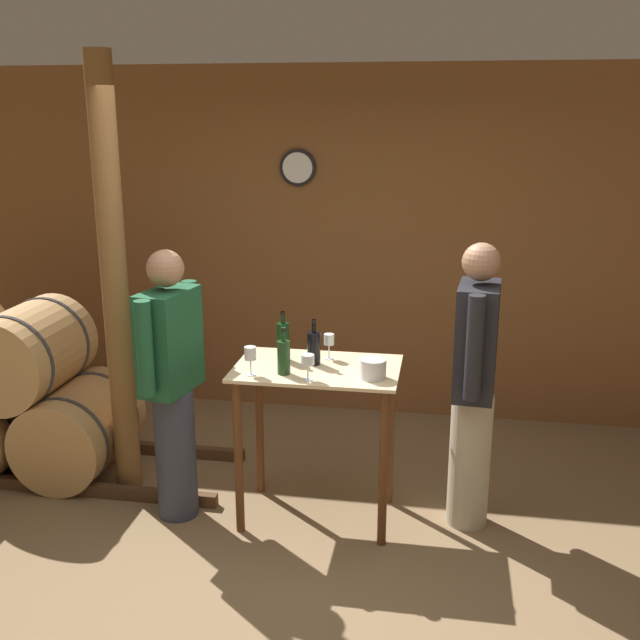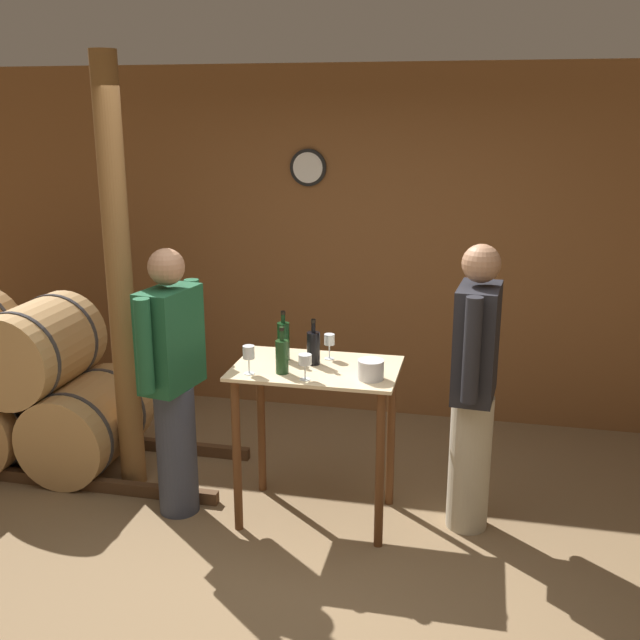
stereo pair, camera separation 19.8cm
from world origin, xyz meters
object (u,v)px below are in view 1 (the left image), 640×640
(wine_bottle_far_left, at_px, (283,341))
(wine_glass_near_center, at_px, (308,361))
(wine_glass_near_left, at_px, (250,354))
(person_visitor_with_scarf, at_px, (172,381))
(wine_bottle_left, at_px, (284,356))
(wine_bottle_center, at_px, (314,347))
(wine_glass_near_right, at_px, (329,341))
(person_host, at_px, (474,381))
(wooden_post, at_px, (115,284))
(ice_bucket, at_px, (373,369))

(wine_bottle_far_left, xyz_separation_m, wine_glass_near_center, (0.20, -0.31, -0.01))
(wine_glass_near_left, height_order, person_visitor_with_scarf, person_visitor_with_scarf)
(wine_bottle_left, height_order, wine_glass_near_center, wine_bottle_left)
(wine_bottle_left, xyz_separation_m, wine_glass_near_center, (0.15, -0.07, 0.01))
(wine_bottle_center, bearing_deg, wine_glass_near_right, 57.17)
(wine_bottle_left, relative_size, wine_glass_near_right, 1.76)
(wine_bottle_far_left, relative_size, person_host, 0.18)
(wine_bottle_far_left, xyz_separation_m, wine_glass_near_right, (0.26, 0.07, -0.01))
(wine_bottle_center, xyz_separation_m, wine_glass_near_left, (-0.31, -0.24, 0.02))
(wine_bottle_center, bearing_deg, wine_bottle_left, -125.59)
(wine_bottle_far_left, distance_m, wine_bottle_center, 0.20)
(wine_bottle_left, xyz_separation_m, wine_glass_near_right, (0.21, 0.30, 0.01))
(wooden_post, bearing_deg, person_host, -2.14)
(wine_glass_near_right, height_order, person_visitor_with_scarf, person_visitor_with_scarf)
(wooden_post, xyz_separation_m, wine_bottle_center, (1.25, -0.12, -0.29))
(wine_bottle_left, bearing_deg, wine_glass_near_right, 55.40)
(wine_bottle_left, bearing_deg, ice_bucket, 1.44)
(person_host, bearing_deg, wine_bottle_center, -177.24)
(wine_glass_near_right, bearing_deg, wine_glass_near_center, -98.71)
(wine_glass_near_right, distance_m, ice_bucket, 0.41)
(person_host, bearing_deg, wooden_post, 177.86)
(wine_glass_near_right, bearing_deg, wine_bottle_far_left, -165.82)
(wine_glass_near_left, xyz_separation_m, wine_glass_near_center, (0.33, -0.02, -0.01))
(person_host, bearing_deg, person_visitor_with_scarf, -173.24)
(person_host, distance_m, person_visitor_with_scarf, 1.73)
(wooden_post, distance_m, person_visitor_with_scarf, 0.72)
(wine_glass_near_center, distance_m, person_host, 0.97)
(wooden_post, xyz_separation_m, person_visitor_with_scarf, (0.44, -0.28, -0.49))
(wine_bottle_left, height_order, person_visitor_with_scarf, person_visitor_with_scarf)
(wooden_post, xyz_separation_m, wine_bottle_far_left, (1.06, -0.08, -0.28))
(wine_bottle_center, xyz_separation_m, person_visitor_with_scarf, (-0.81, -0.16, -0.20))
(person_host, bearing_deg, wine_glass_near_left, -167.01)
(wine_bottle_center, bearing_deg, person_visitor_with_scarf, -168.80)
(wine_glass_near_left, bearing_deg, ice_bucket, 5.28)
(person_host, height_order, person_visitor_with_scarf, person_host)
(wine_glass_near_left, relative_size, ice_bucket, 1.13)
(wine_bottle_left, bearing_deg, person_visitor_with_scarf, 177.51)
(wine_bottle_center, relative_size, person_visitor_with_scarf, 0.17)
(wine_glass_near_left, bearing_deg, wooden_post, 158.79)
(wooden_post, xyz_separation_m, ice_bucket, (1.61, -0.30, -0.34))
(wine_glass_near_right, bearing_deg, ice_bucket, -44.66)
(wine_glass_near_center, bearing_deg, person_visitor_with_scarf, 172.81)
(ice_bucket, height_order, person_host, person_host)
(wine_bottle_left, bearing_deg, wine_bottle_center, 54.41)
(wine_glass_near_left, relative_size, wine_glass_near_right, 1.07)
(wine_bottle_left, relative_size, wine_glass_near_left, 1.64)
(wine_bottle_left, distance_m, wine_glass_near_center, 0.17)
(wine_bottle_far_left, bearing_deg, wine_bottle_center, -12.96)
(wooden_post, distance_m, wine_glass_near_left, 1.04)
(wooden_post, distance_m, wine_bottle_left, 1.19)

